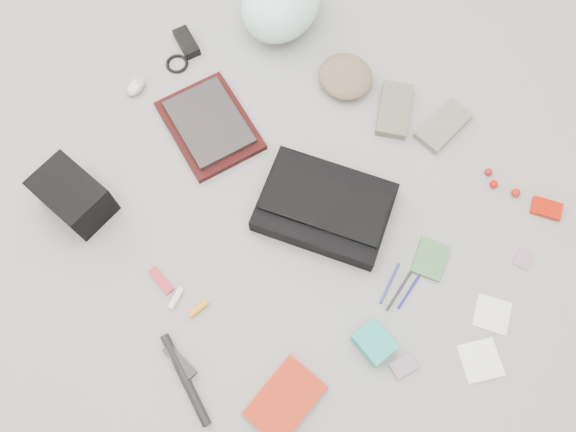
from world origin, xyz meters
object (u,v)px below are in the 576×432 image
Objects in this scene: messenger_bag at (325,207)px; bike_helmet at (281,2)px; accordion_wallet at (374,343)px; camera_bag at (73,196)px; book_red at (285,400)px; laptop at (209,122)px.

messenger_bag is 1.19× the size of bike_helmet.
bike_helmet is at bearing 155.08° from accordion_wallet.
accordion_wallet is at bearing -51.01° from bike_helmet.
accordion_wallet is (0.38, -0.24, -0.01)m from messenger_bag.
camera_bag is (-0.03, -1.00, -0.03)m from bike_helmet.
messenger_bag is 1.85× the size of camera_bag.
bike_helmet is at bearing 88.82° from camera_bag.
accordion_wallet is (1.02, 0.26, -0.04)m from camera_bag.
book_red is 1.97× the size of accordion_wallet.
messenger_bag reaches higher than laptop.
camera_bag is 0.92m from book_red.
bike_helmet is 1.59× the size of book_red.
bike_helmet is 1.00m from camera_bag.
messenger_bag reaches higher than book_red.
bike_helmet is 1.24m from accordion_wallet.
accordion_wallet is (0.99, -0.74, -0.08)m from bike_helmet.
book_red is (0.79, -0.53, -0.02)m from laptop.
messenger_bag is 0.79m from bike_helmet.
accordion_wallet is at bearing 14.49° from camera_bag.
messenger_bag is 0.50m from laptop.
laptop is 0.51m from camera_bag.
laptop is at bearing 177.14° from accordion_wallet.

